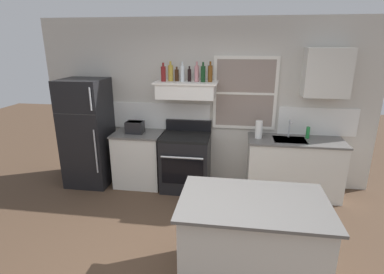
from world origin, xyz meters
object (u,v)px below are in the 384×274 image
(bottle_champagne_gold_foil, at_px, (171,73))
(dish_soap_bottle, at_px, (308,133))
(refrigerator, at_px, (88,133))
(bottle_brown_stout, at_px, (177,75))
(bottle_red_label_wine, at_px, (163,74))
(bottle_clear_tall, at_px, (182,73))
(kitchen_island, at_px, (251,241))
(paper_towel_roll, at_px, (259,129))
(bottle_rose_pink, at_px, (197,73))
(bottle_dark_green_wine, at_px, (203,74))
(toaster, at_px, (135,127))
(bottle_balsamic_dark, at_px, (189,75))
(bottle_amber_wine, at_px, (210,73))
(stove_range, at_px, (186,161))

(bottle_champagne_gold_foil, distance_m, dish_soap_bottle, 2.31)
(refrigerator, xyz_separation_m, bottle_brown_stout, (1.49, 0.17, 0.95))
(bottle_red_label_wine, xyz_separation_m, bottle_champagne_gold_foil, (0.10, 0.07, 0.01))
(bottle_clear_tall, distance_m, kitchen_island, 2.68)
(bottle_red_label_wine, distance_m, paper_towel_roll, 1.70)
(dish_soap_bottle, bearing_deg, bottle_rose_pink, -179.25)
(bottle_rose_pink, xyz_separation_m, bottle_dark_green_wine, (0.10, -0.04, -0.00))
(refrigerator, height_order, bottle_clear_tall, bottle_clear_tall)
(toaster, xyz_separation_m, bottle_balsamic_dark, (0.88, 0.11, 0.83))
(bottle_balsamic_dark, bearing_deg, bottle_amber_wine, -2.93)
(bottle_champagne_gold_foil, relative_size, paper_towel_roll, 1.11)
(toaster, xyz_separation_m, bottle_rose_pink, (1.00, 0.10, 0.86))
(stove_range, bearing_deg, paper_towel_roll, 1.89)
(bottle_red_label_wine, xyz_separation_m, bottle_dark_green_wine, (0.61, 0.01, 0.01))
(refrigerator, bearing_deg, toaster, 2.80)
(refrigerator, distance_m, toaster, 0.82)
(toaster, xyz_separation_m, bottle_brown_stout, (0.68, 0.13, 0.83))
(bottle_dark_green_wine, distance_m, kitchen_island, 2.56)
(bottle_balsamic_dark, xyz_separation_m, kitchen_island, (0.93, -2.06, -1.39))
(kitchen_island, bearing_deg, refrigerator, 143.95)
(refrigerator, xyz_separation_m, bottle_rose_pink, (1.81, 0.14, 0.99))
(bottle_red_label_wine, height_order, bottle_balsamic_dark, bottle_red_label_wine)
(bottle_amber_wine, height_order, paper_towel_roll, bottle_amber_wine)
(bottle_clear_tall, distance_m, bottle_dark_green_wine, 0.32)
(toaster, relative_size, paper_towel_roll, 1.10)
(toaster, bearing_deg, bottle_brown_stout, 10.87)
(dish_soap_bottle, bearing_deg, refrigerator, -177.40)
(refrigerator, xyz_separation_m, bottle_clear_tall, (1.59, 0.12, 0.99))
(bottle_balsamic_dark, distance_m, bottle_dark_green_wine, 0.22)
(bottle_red_label_wine, distance_m, bottle_clear_tall, 0.29)
(bottle_dark_green_wine, bearing_deg, stove_range, -163.39)
(bottle_champagne_gold_foil, bearing_deg, toaster, -168.37)
(stove_range, bearing_deg, bottle_balsamic_dark, 71.84)
(bottle_red_label_wine, bearing_deg, kitchen_island, -56.42)
(stove_range, bearing_deg, bottle_dark_green_wine, 16.61)
(bottle_red_label_wine, xyz_separation_m, bottle_clear_tall, (0.29, 0.03, 0.01))
(stove_range, distance_m, bottle_red_label_wine, 1.44)
(toaster, height_order, bottle_clear_tall, bottle_clear_tall)
(bottle_rose_pink, bearing_deg, bottle_clear_tall, -175.99)
(bottle_rose_pink, height_order, paper_towel_roll, bottle_rose_pink)
(bottle_red_label_wine, bearing_deg, bottle_amber_wine, 3.68)
(bottle_clear_tall, bearing_deg, dish_soap_bottle, 1.12)
(bottle_brown_stout, bearing_deg, toaster, -169.13)
(refrigerator, relative_size, bottle_champagne_gold_foil, 5.91)
(stove_range, height_order, bottle_brown_stout, bottle_brown_stout)
(bottle_brown_stout, height_order, paper_towel_roll, bottle_brown_stout)
(stove_range, relative_size, bottle_brown_stout, 4.96)
(bottle_clear_tall, bearing_deg, paper_towel_roll, -2.98)
(bottle_champagne_gold_foil, relative_size, bottle_dark_green_wine, 1.01)
(toaster, distance_m, bottle_amber_wine, 1.48)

